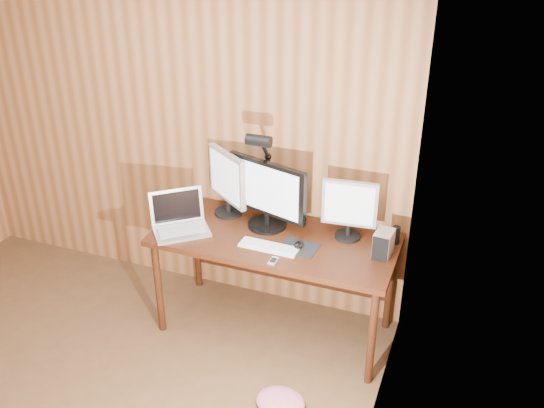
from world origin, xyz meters
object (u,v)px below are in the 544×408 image
Objects in this scene: hard_drive at (383,244)px; keyboard at (269,247)px; monitor_left at (227,181)px; laptop at (179,220)px; desk_lamp at (263,164)px; mouse at (299,245)px; monitor_center at (267,193)px; monitor_right at (349,208)px; desk at (278,247)px; phone at (273,261)px; speaker at (396,235)px.

keyboard is at bearing -161.43° from hard_drive.
monitor_left is 0.42m from laptop.
desk_lamp is at bearing 176.26° from hard_drive.
mouse is (0.82, 0.05, -0.04)m from laptop.
mouse is (0.29, -0.19, -0.23)m from monitor_center.
monitor_center reaches higher than mouse.
monitor_right is 0.63m from desk_lamp.
mouse is (0.18, 0.07, 0.01)m from keyboard.
desk_lamp reaches higher than monitor_right.
mouse is at bearing -36.98° from desk.
keyboard is at bearing 120.89° from phone.
desk_lamp reaches higher than speaker.
monitor_center is at bearing -15.28° from laptop.
laptop is 3.73× the size of speaker.
phone is at bearing -134.08° from monitor_right.
desk is 4.15× the size of keyboard.
desk_lamp reaches higher than monitor_left.
desk_lamp is (-0.14, 0.08, 0.56)m from desk.
hard_drive is 0.18m from speaker.
monitor_center is 0.37m from keyboard.
mouse is 0.14× the size of desk_lamp.
monitor_left is 0.87m from monitor_right.
mouse is 0.63m from speaker.
monitor_left is at bearing 137.65° from phone.
desk is at bearing 139.30° from mouse.
keyboard is 4.37× the size of phone.
monitor_right reaches higher than laptop.
hard_drive is (1.12, -0.16, -0.17)m from monitor_left.
monitor_center is 0.51m from phone.
monitor_right reaches higher than phone.
phone is at bearing -148.51° from hard_drive.
desk is 0.69m from laptop.
desk is 0.39m from monitor_center.
monitor_center is at bearing 114.62° from keyboard.
monitor_right is at bearing 38.29° from mouse.
desk_lamp reaches higher than hard_drive.
hard_drive reaches higher than desk.
keyboard is 0.19m from mouse.
desk_lamp reaches higher than keyboard.
monitor_right is at bearing 21.15° from monitor_center.
laptop is 4.43× the size of mouse.
monitor_left is 0.74m from phone.
monitor_right is 3.36× the size of speaker.
monitor_center reaches higher than monitor_left.
monitor_left reaches higher than laptop.
laptop is (-1.08, -0.28, -0.15)m from monitor_right.
monitor_center is at bearing 179.00° from monitor_right.
phone is at bearing -143.99° from speaker.
speaker reaches higher than keyboard.
phone is (0.09, -0.35, 0.13)m from desk.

